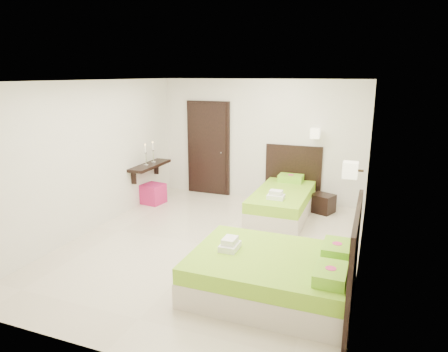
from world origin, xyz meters
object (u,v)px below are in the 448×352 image
(bed_double, at_px, (277,273))
(ottoman, at_px, (153,194))
(bed_single, at_px, (283,201))
(nightstand, at_px, (323,203))

(bed_double, height_order, ottoman, bed_double)
(bed_single, distance_m, ottoman, 2.78)
(bed_single, distance_m, bed_double, 2.98)
(bed_single, bearing_deg, nightstand, 32.47)
(bed_double, xyz_separation_m, ottoman, (-3.35, 2.66, -0.09))
(nightstand, bearing_deg, ottoman, -146.33)
(nightstand, distance_m, ottoman, 3.54)
(bed_single, bearing_deg, ottoman, -174.69)
(nightstand, height_order, ottoman, ottoman)
(bed_double, relative_size, nightstand, 4.79)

